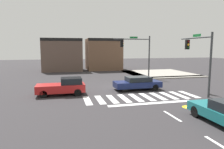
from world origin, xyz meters
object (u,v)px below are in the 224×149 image
traffic_signal_southeast (199,52)px  car_navy (137,83)px  traffic_signal_northeast (137,49)px  car_red (63,86)px

traffic_signal_southeast → car_navy: size_ratio=1.18×
car_navy → traffic_signal_northeast: bearing=-110.2°
traffic_signal_southeast → traffic_signal_northeast: bearing=11.9°
traffic_signal_southeast → car_red: bearing=78.2°
traffic_signal_southeast → traffic_signal_northeast: traffic_signal_northeast is taller
traffic_signal_southeast → car_navy: bearing=57.5°
traffic_signal_southeast → car_navy: traffic_signal_southeast is taller
traffic_signal_southeast → car_red: 12.60m
traffic_signal_northeast → car_navy: size_ratio=1.25×
traffic_signal_southeast → car_navy: (-4.69, 2.99, -3.10)m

